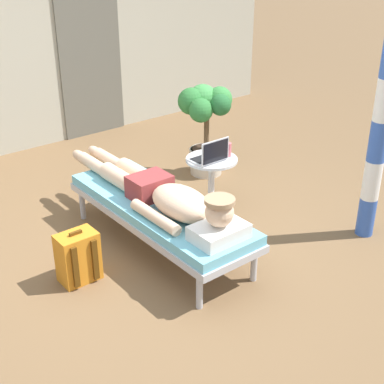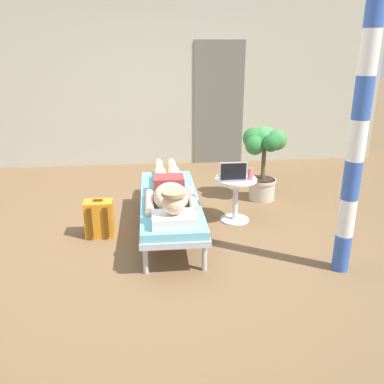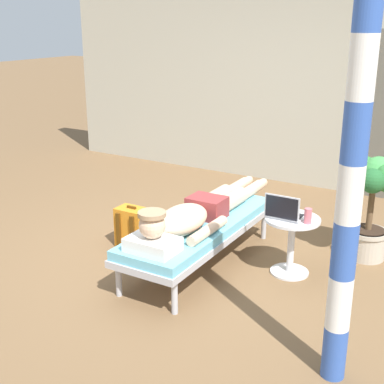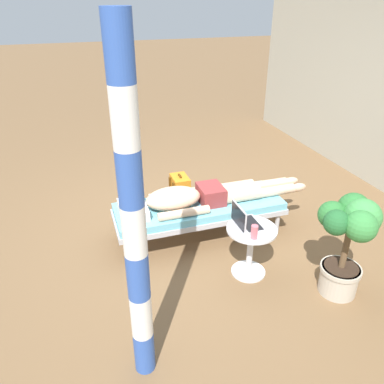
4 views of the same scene
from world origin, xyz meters
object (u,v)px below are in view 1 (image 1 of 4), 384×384
object	(u,v)px
side_table	(211,175)
backpack	(78,257)
person_reclining	(164,194)
laptop	(210,156)
lounge_chair	(159,210)
potted_plant	(205,119)
drink_glass	(228,150)

from	to	relation	value
side_table	backpack	bearing A→B (deg)	-170.92
side_table	person_reclining	bearing A→B (deg)	-157.74
side_table	laptop	distance (m)	0.24
lounge_chair	potted_plant	bearing A→B (deg)	36.11
person_reclining	potted_plant	bearing A→B (deg)	38.09
side_table	laptop	world-z (taller)	laptop
laptop	drink_glass	distance (m)	0.21
side_table	potted_plant	bearing A→B (deg)	53.99
side_table	backpack	size ratio (longest dim) A/B	1.23
drink_glass	potted_plant	bearing A→B (deg)	64.92
lounge_chair	person_reclining	bearing A→B (deg)	-90.00
side_table	potted_plant	distance (m)	0.88
person_reclining	drink_glass	world-z (taller)	person_reclining
lounge_chair	person_reclining	distance (m)	0.19
person_reclining	potted_plant	size ratio (longest dim) A/B	2.24
laptop	backpack	world-z (taller)	laptop
lounge_chair	laptop	distance (m)	0.78
lounge_chair	laptop	xyz separation A→B (m)	(0.72, 0.20, 0.24)
drink_glass	backpack	distance (m)	1.75
side_table	potted_plant	world-z (taller)	potted_plant
side_table	potted_plant	size ratio (longest dim) A/B	0.54
laptop	potted_plant	size ratio (longest dim) A/B	0.32
person_reclining	backpack	distance (m)	0.83
lounge_chair	drink_glass	size ratio (longest dim) A/B	14.45
lounge_chair	potted_plant	xyz separation A→B (m)	(1.27, 0.93, 0.28)
person_reclining	drink_glass	distance (m)	0.97
side_table	backpack	distance (m)	1.57
potted_plant	laptop	bearing A→B (deg)	-127.16
drink_glass	lounge_chair	bearing A→B (deg)	-168.12
person_reclining	backpack	world-z (taller)	person_reclining
lounge_chair	drink_glass	xyz separation A→B (m)	(0.93, 0.20, 0.24)
laptop	backpack	size ratio (longest dim) A/B	0.73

